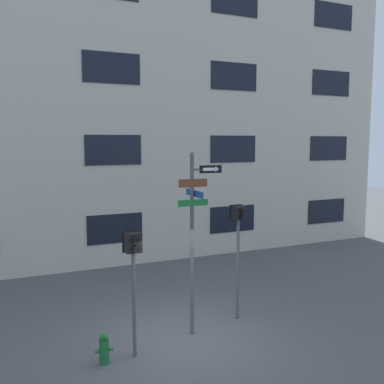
# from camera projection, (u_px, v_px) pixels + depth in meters

# --- Properties ---
(ground_plane) EXTENTS (60.00, 60.00, 0.00)m
(ground_plane) POSITION_uv_depth(u_px,v_px,m) (183.00, 340.00, 9.73)
(ground_plane) COLOR #515154
(building_facade) EXTENTS (24.00, 0.63, 11.22)m
(building_facade) POSITION_uv_depth(u_px,v_px,m) (110.00, 110.00, 15.09)
(building_facade) COLOR beige
(building_facade) RESTS_ON ground_plane
(street_sign_pole) EXTENTS (1.11, 0.93, 4.26)m
(street_sign_pole) POSITION_uv_depth(u_px,v_px,m) (194.00, 228.00, 9.82)
(street_sign_pole) COLOR #4C4C51
(street_sign_pole) RESTS_ON ground_plane
(pedestrian_signal_left) EXTENTS (0.38, 0.40, 2.68)m
(pedestrian_signal_left) POSITION_uv_depth(u_px,v_px,m) (133.00, 259.00, 8.78)
(pedestrian_signal_left) COLOR #4C4C51
(pedestrian_signal_left) RESTS_ON ground_plane
(pedestrian_signal_right) EXTENTS (0.35, 0.40, 2.93)m
(pedestrian_signal_right) POSITION_uv_depth(u_px,v_px,m) (238.00, 233.00, 10.70)
(pedestrian_signal_right) COLOR #4C4C51
(pedestrian_signal_right) RESTS_ON ground_plane
(fire_hydrant) EXTENTS (0.36, 0.20, 0.65)m
(fire_hydrant) POSITION_uv_depth(u_px,v_px,m) (104.00, 349.00, 8.69)
(fire_hydrant) COLOR #196028
(fire_hydrant) RESTS_ON ground_plane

